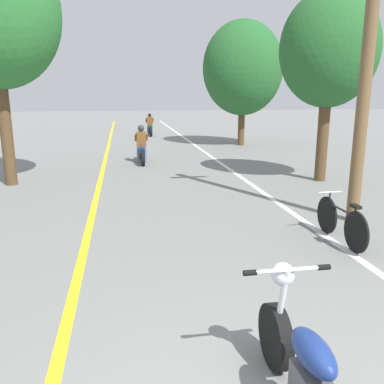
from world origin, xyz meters
TOP-DOWN VIEW (x-y plane):
  - lane_stripe_center at (-1.70, 12.49)m, footprint 0.14×48.00m
  - lane_stripe_edge at (2.51, 12.49)m, footprint 0.14×48.00m
  - utility_pole at (3.48, 5.22)m, footprint 1.10×0.24m
  - roadside_tree_right_near at (4.66, 8.94)m, footprint 2.74×2.46m
  - roadside_tree_right_far at (4.76, 17.45)m, footprint 3.82×3.44m
  - motorcycle_foreground at (0.31, 0.54)m, footprint 0.76×2.04m
  - motorcycle_rider_lead at (-0.33, 13.01)m, footprint 0.50×2.00m
  - motorcycle_rider_far at (0.67, 23.00)m, footprint 0.50×2.00m
  - bicycle_parked at (2.60, 4.13)m, footprint 0.44×1.63m

SIDE VIEW (x-z plane):
  - lane_stripe_center at x=-1.70m, z-range 0.00..0.01m
  - lane_stripe_edge at x=2.51m, z-range 0.00..0.01m
  - bicycle_parked at x=2.60m, z-range -0.03..0.76m
  - motorcycle_foreground at x=0.31m, z-range -0.10..0.97m
  - motorcycle_rider_far at x=0.67m, z-range -0.16..1.16m
  - motorcycle_rider_lead at x=-0.33m, z-range -0.16..1.22m
  - roadside_tree_right_near at x=4.66m, z-range 1.02..6.25m
  - roadside_tree_right_far at x=4.76m, z-range 0.72..6.57m
  - utility_pole at x=3.48m, z-range 0.09..7.23m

